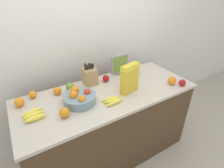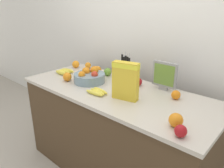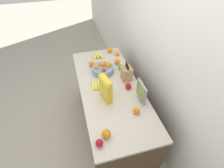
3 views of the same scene
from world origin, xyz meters
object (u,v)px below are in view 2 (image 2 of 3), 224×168
(apple_middle, at_px, (138,82))
(orange_mid_left, at_px, (88,65))
(banana_bunch_right, at_px, (97,92))
(apple_leftmost, at_px, (108,72))
(small_monitor, at_px, (164,75))
(orange_back_center, at_px, (76,64))
(banana_bunch_left, at_px, (64,71))
(orange_front_left, at_px, (98,70))
(cereal_box, at_px, (125,79))
(orange_near_bowl, at_px, (67,77))
(fruit_bowl, at_px, (90,77))
(orange_by_cereal, at_px, (176,95))
(orange_mid_right, at_px, (176,120))
(knife_block, at_px, (125,71))
(apple_rear, at_px, (181,131))

(apple_middle, xyz_separation_m, orange_mid_left, (-0.76, 0.08, -0.00))
(banana_bunch_right, relative_size, apple_leftmost, 2.25)
(small_monitor, bearing_deg, orange_back_center, -176.69)
(small_monitor, xyz_separation_m, banana_bunch_right, (-0.37, -0.45, -0.12))
(banana_bunch_left, height_order, orange_front_left, orange_front_left)
(banana_bunch_left, height_order, orange_mid_left, orange_mid_left)
(cereal_box, bearing_deg, orange_near_bowl, 170.23)
(fruit_bowl, height_order, orange_by_cereal, fruit_bowl)
(orange_mid_right, bearing_deg, apple_middle, 143.68)
(orange_front_left, bearing_deg, small_monitor, 3.57)
(orange_by_cereal, bearing_deg, banana_bunch_left, -171.76)
(knife_block, distance_m, orange_mid_right, 0.89)
(small_monitor, distance_m, orange_near_bowl, 0.92)
(orange_near_bowl, xyz_separation_m, orange_by_cereal, (0.98, 0.30, -0.01))
(knife_block, bearing_deg, small_monitor, 4.25)
(apple_leftmost, distance_m, orange_front_left, 0.13)
(cereal_box, height_order, apple_middle, cereal_box)
(banana_bunch_right, bearing_deg, orange_by_cereal, 31.56)
(cereal_box, bearing_deg, orange_by_cereal, 27.75)
(cereal_box, relative_size, apple_middle, 3.95)
(orange_near_bowl, distance_m, orange_back_center, 0.46)
(apple_leftmost, xyz_separation_m, orange_near_bowl, (-0.18, -0.38, 0.00))
(orange_front_left, height_order, orange_back_center, orange_back_center)
(banana_bunch_left, relative_size, orange_mid_left, 2.53)
(knife_block, distance_m, banana_bunch_left, 0.68)
(banana_bunch_left, xyz_separation_m, orange_by_cereal, (1.20, 0.17, 0.01))
(small_monitor, bearing_deg, orange_mid_left, 179.03)
(cereal_box, height_order, orange_mid_left, cereal_box)
(knife_block, relative_size, banana_bunch_right, 1.54)
(orange_mid_right, bearing_deg, orange_by_cereal, 116.07)
(small_monitor, xyz_separation_m, apple_rear, (0.43, -0.58, -0.10))
(small_monitor, relative_size, banana_bunch_left, 1.38)
(apple_middle, distance_m, orange_by_cereal, 0.40)
(apple_middle, bearing_deg, fruit_bowl, -151.25)
(cereal_box, xyz_separation_m, apple_middle, (-0.09, 0.31, -0.13))
(knife_block, relative_size, orange_back_center, 3.36)
(cereal_box, distance_m, apple_middle, 0.35)
(small_monitor, distance_m, orange_by_cereal, 0.23)
(orange_by_cereal, bearing_deg, orange_near_bowl, -162.97)
(banana_bunch_right, relative_size, orange_near_bowl, 2.17)
(banana_bunch_right, bearing_deg, orange_near_bowl, 176.02)
(orange_front_left, bearing_deg, orange_mid_right, -21.66)
(small_monitor, bearing_deg, banana_bunch_left, -164.42)
(knife_block, relative_size, banana_bunch_left, 1.59)
(orange_front_left, bearing_deg, knife_block, 2.81)
(apple_leftmost, relative_size, orange_back_center, 0.97)
(orange_near_bowl, relative_size, orange_back_center, 1.00)
(banana_bunch_right, xyz_separation_m, apple_middle, (0.15, 0.38, 0.02))
(fruit_bowl, xyz_separation_m, orange_near_bowl, (-0.18, -0.13, -0.01))
(fruit_bowl, distance_m, orange_front_left, 0.28)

